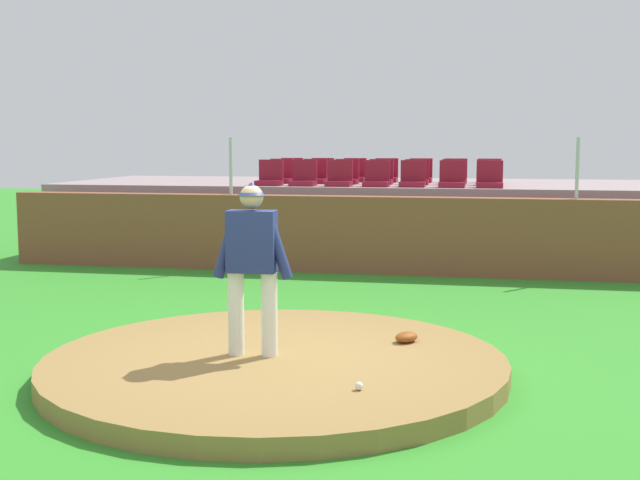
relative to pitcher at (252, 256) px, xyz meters
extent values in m
plane|color=#328E28|center=(0.22, 0.01, -1.20)|extent=(60.00, 60.00, 0.00)
cylinder|color=olive|center=(0.22, 0.01, -1.10)|extent=(4.63, 4.63, 0.19)
cylinder|color=white|center=(-0.17, -0.01, -0.59)|extent=(0.16, 0.16, 0.85)
cylinder|color=white|center=(0.17, 0.01, -0.59)|extent=(0.16, 0.16, 0.85)
cube|color=navy|center=(0.00, 0.00, 0.14)|extent=(0.49, 0.27, 0.61)
cylinder|color=navy|center=(-0.25, -0.01, 0.11)|extent=(0.30, 0.12, 0.69)
cylinder|color=navy|center=(0.25, 0.01, 0.11)|extent=(0.32, 0.12, 0.68)
sphere|color=tan|center=(0.00, 0.00, 0.58)|extent=(0.23, 0.23, 0.23)
cone|color=navy|center=(0.00, 0.00, 0.67)|extent=(0.28, 0.28, 0.13)
sphere|color=white|center=(1.22, -0.96, -0.97)|extent=(0.07, 0.07, 0.07)
ellipsoid|color=brown|center=(1.46, 0.85, -0.95)|extent=(0.32, 0.36, 0.11)
cube|color=brown|center=(0.22, 6.65, -0.52)|extent=(13.42, 0.40, 1.37)
cylinder|color=silver|center=(-2.29, 6.65, 0.68)|extent=(0.06, 0.06, 1.04)
cylinder|color=silver|center=(3.77, 6.65, 0.68)|extent=(0.06, 0.06, 1.04)
cube|color=gray|center=(0.22, 9.54, -0.46)|extent=(13.37, 4.40, 1.48)
cube|color=maroon|center=(-1.87, 7.79, 0.33)|extent=(0.48, 0.44, 0.10)
cube|color=maroon|center=(-1.87, 7.97, 0.58)|extent=(0.48, 0.08, 0.40)
cube|color=maroon|center=(-1.19, 7.78, 0.33)|extent=(0.48, 0.44, 0.10)
cube|color=maroon|center=(-1.19, 7.96, 0.58)|extent=(0.48, 0.08, 0.40)
cube|color=maroon|center=(-0.49, 7.78, 0.33)|extent=(0.48, 0.44, 0.10)
cube|color=maroon|center=(-0.49, 7.96, 0.58)|extent=(0.48, 0.08, 0.40)
cube|color=maroon|center=(0.23, 7.78, 0.33)|extent=(0.48, 0.44, 0.10)
cube|color=maroon|center=(0.23, 7.96, 0.58)|extent=(0.48, 0.08, 0.40)
cube|color=maroon|center=(0.91, 7.81, 0.33)|extent=(0.48, 0.44, 0.10)
cube|color=maroon|center=(0.91, 7.99, 0.58)|extent=(0.48, 0.08, 0.40)
cube|color=maroon|center=(1.65, 7.77, 0.33)|extent=(0.48, 0.44, 0.10)
cube|color=maroon|center=(1.65, 7.95, 0.58)|extent=(0.48, 0.08, 0.40)
cube|color=maroon|center=(2.34, 7.78, 0.33)|extent=(0.48, 0.44, 0.10)
cube|color=maroon|center=(2.34, 7.96, 0.58)|extent=(0.48, 0.08, 0.40)
cube|color=maroon|center=(-1.88, 8.69, 0.33)|extent=(0.48, 0.44, 0.10)
cube|color=maroon|center=(-1.88, 8.87, 0.58)|extent=(0.48, 0.08, 0.40)
cube|color=maroon|center=(-1.17, 8.70, 0.33)|extent=(0.48, 0.44, 0.10)
cube|color=maroon|center=(-1.17, 8.88, 0.58)|extent=(0.48, 0.08, 0.40)
cube|color=maroon|center=(-0.50, 8.66, 0.33)|extent=(0.48, 0.44, 0.10)
cube|color=maroon|center=(-0.50, 8.84, 0.58)|extent=(0.48, 0.08, 0.40)
cube|color=maroon|center=(0.20, 8.69, 0.33)|extent=(0.48, 0.44, 0.10)
cube|color=maroon|center=(0.20, 8.87, 0.58)|extent=(0.48, 0.08, 0.40)
cube|color=maroon|center=(0.91, 8.66, 0.33)|extent=(0.48, 0.44, 0.10)
cube|color=maroon|center=(0.91, 8.84, 0.58)|extent=(0.48, 0.08, 0.40)
cube|color=maroon|center=(1.64, 8.70, 0.33)|extent=(0.48, 0.44, 0.10)
cube|color=maroon|center=(1.64, 8.88, 0.58)|extent=(0.48, 0.08, 0.40)
cube|color=maroon|center=(2.33, 8.67, 0.33)|extent=(0.48, 0.44, 0.10)
cube|color=maroon|center=(2.33, 8.85, 0.58)|extent=(0.48, 0.08, 0.40)
cube|color=maroon|center=(-1.86, 9.56, 0.33)|extent=(0.48, 0.44, 0.10)
cube|color=maroon|center=(-1.86, 9.74, 0.58)|extent=(0.48, 0.08, 0.40)
cube|color=maroon|center=(-1.18, 9.59, 0.33)|extent=(0.48, 0.44, 0.10)
cube|color=maroon|center=(-1.18, 9.77, 0.58)|extent=(0.48, 0.08, 0.40)
cube|color=maroon|center=(-0.48, 9.61, 0.33)|extent=(0.48, 0.44, 0.10)
cube|color=maroon|center=(-0.48, 9.79, 0.58)|extent=(0.48, 0.08, 0.40)
cube|color=maroon|center=(0.20, 9.60, 0.33)|extent=(0.48, 0.44, 0.10)
cube|color=maroon|center=(0.20, 9.78, 0.58)|extent=(0.48, 0.08, 0.40)
cube|color=maroon|center=(0.92, 9.61, 0.33)|extent=(0.48, 0.44, 0.10)
cube|color=maroon|center=(0.92, 9.79, 0.58)|extent=(0.48, 0.08, 0.40)
cube|color=maroon|center=(1.65, 9.60, 0.33)|extent=(0.48, 0.44, 0.10)
cube|color=maroon|center=(1.65, 9.78, 0.58)|extent=(0.48, 0.08, 0.40)
cube|color=maroon|center=(2.35, 9.61, 0.33)|extent=(0.48, 0.44, 0.10)
cube|color=maroon|center=(2.35, 9.79, 0.58)|extent=(0.48, 0.08, 0.40)
camera|label=1|loc=(2.24, -7.84, 1.12)|focal=46.50mm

